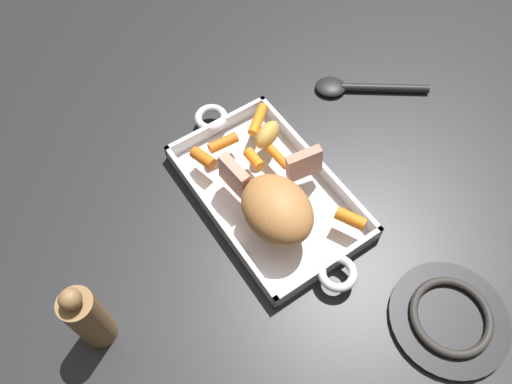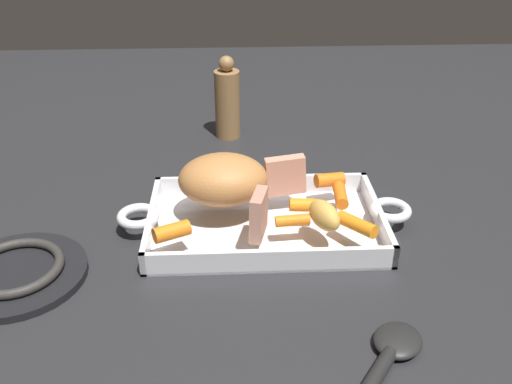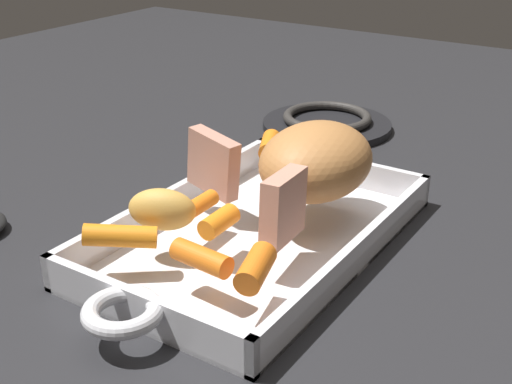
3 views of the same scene
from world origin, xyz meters
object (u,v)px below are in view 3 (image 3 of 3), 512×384
Objects in this scene: roast_slice_thin at (213,163)px; potato_corner at (162,210)px; baby_carrot_northwest at (198,206)px; baby_carrot_southeast at (120,236)px; baby_carrot_short at (270,145)px; baby_carrot_southwest at (219,222)px; roasting_dish at (259,233)px; stove_burner_rear at (327,122)px; roast_slice_thick at (283,207)px; baby_carrot_center_right at (201,258)px; baby_carrot_center_left at (256,268)px; pork_roast at (316,161)px.

roast_slice_thin is 0.10m from potato_corner.
roast_slice_thin is 0.06m from baby_carrot_northwest.
baby_carrot_short is at bearing -178.29° from baby_carrot_southeast.
potato_corner reaches higher than baby_carrot_southwest.
potato_corner is at bearing -33.60° from roasting_dish.
baby_carrot_southeast reaches higher than stove_burner_rear.
baby_carrot_northwest is at bearing -88.76° from roast_slice_thick.
potato_corner is (0.04, -0.01, 0.01)m from baby_carrot_northwest.
baby_carrot_southeast is 1.16× the size of baby_carrot_center_right.
baby_carrot_center_left is at bearing 57.71° from baby_carrot_northwest.
potato_corner is at bearing -65.56° from roast_slice_thick.
baby_carrot_northwest is at bearing -51.95° from roasting_dish.
baby_carrot_center_right is at bearing -78.99° from baby_carrot_center_left.
stove_burner_rear is at bearing -175.07° from baby_carrot_southeast.
roast_slice_thick reaches higher than roasting_dish.
pork_roast is 2.75× the size of baby_carrot_northwest.
baby_carrot_center_left reaches higher than baby_carrot_southeast.
baby_carrot_southeast is 0.09m from baby_carrot_northwest.
roast_slice_thin is 0.12m from baby_carrot_short.
roast_slice_thin is at bearing -132.73° from baby_carrot_center_left.
pork_roast reaches higher than roast_slice_thin.
roast_slice_thin is 0.16m from baby_carrot_center_right.
roasting_dish is at bearing -148.12° from baby_carrot_center_left.
baby_carrot_northwest is at bearing -141.00° from baby_carrot_center_right.
baby_carrot_southeast reaches higher than baby_carrot_center_right.
baby_carrot_center_left is at bearing 20.76° from stove_burner_rear.
potato_corner is at bearing 6.54° from roast_slice_thin.
baby_carrot_southeast is 1.36× the size of baby_carrot_center_left.
roast_slice_thin is at bearing -179.81° from baby_carrot_southeast.
baby_carrot_northwest is 0.90× the size of baby_carrot_center_right.
roast_slice_thin is 0.12m from roast_slice_thick.
roast_slice_thin is at bearing -61.72° from pork_roast.
potato_corner is (0.14, -0.08, -0.02)m from pork_roast.
baby_carrot_short is 0.17m from baby_carrot_northwest.
baby_carrot_center_right is (0.01, -0.05, -0.00)m from baby_carrot_center_left.
baby_carrot_southeast is 0.34× the size of stove_burner_rear.
baby_carrot_center_left reaches higher than stove_burner_rear.
baby_carrot_center_right is at bearing 19.84° from baby_carrot_short.
baby_carrot_northwest is (0.04, -0.05, 0.03)m from roasting_dish.
baby_carrot_southwest is 0.81× the size of baby_carrot_northwest.
baby_carrot_center_left is 0.92× the size of baby_carrot_short.
potato_corner reaches higher than baby_carrot_southeast.
pork_roast is 2.13× the size of baby_carrot_southeast.
stove_burner_rear is (-0.46, -0.12, -0.04)m from baby_carrot_center_right.
roast_slice_thick reaches higher than stove_burner_rear.
baby_carrot_southeast is at bearing -12.83° from potato_corner.
baby_carrot_center_left is at bearing 31.88° from roasting_dish.
baby_carrot_southwest is at bearing -16.45° from pork_roast.
baby_carrot_center_right is (0.08, 0.07, 0.00)m from baby_carrot_northwest.
pork_roast is 0.13m from baby_carrot_short.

